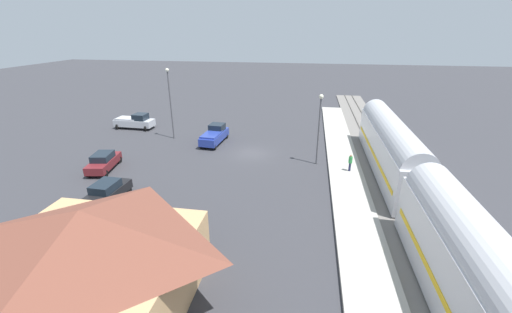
% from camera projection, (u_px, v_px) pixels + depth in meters
% --- Properties ---
extents(ground_plane, '(200.00, 200.00, 0.00)m').
position_uv_depth(ground_plane, '(251.00, 153.00, 36.00)').
color(ground_plane, '#38383D').
extents(railway_track, '(4.80, 70.00, 0.30)m').
position_uv_depth(railway_track, '(381.00, 160.00, 33.82)').
color(railway_track, slate).
rests_on(railway_track, ground).
extents(platform, '(3.20, 46.00, 0.30)m').
position_uv_depth(platform, '(342.00, 157.00, 34.41)').
color(platform, '#B7B2A8').
rests_on(platform, ground).
extents(station_building, '(10.19, 9.05, 5.47)m').
position_uv_depth(station_building, '(89.00, 257.00, 15.44)').
color(station_building, tan).
rests_on(station_building, ground).
extents(pedestrian_on_platform, '(0.36, 0.36, 1.71)m').
position_uv_depth(pedestrian_on_platform, '(350.00, 162.00, 30.48)').
color(pedestrian_on_platform, '#23284C').
rests_on(pedestrian_on_platform, platform).
extents(pickup_silver, '(5.46, 2.61, 2.14)m').
position_uv_depth(pickup_silver, '(135.00, 121.00, 44.48)').
color(pickup_silver, silver).
rests_on(pickup_silver, ground).
extents(pickup_blue, '(2.36, 5.53, 2.14)m').
position_uv_depth(pickup_blue, '(215.00, 135.00, 38.88)').
color(pickup_blue, '#283D9E').
rests_on(pickup_blue, ground).
extents(sedan_black, '(1.99, 4.56, 1.74)m').
position_uv_depth(sedan_black, '(106.00, 192.00, 25.62)').
color(sedan_black, black).
rests_on(sedan_black, ground).
extents(sedan_maroon, '(2.59, 4.75, 1.74)m').
position_uv_depth(sedan_maroon, '(104.00, 162.00, 31.51)').
color(sedan_maroon, maroon).
rests_on(sedan_maroon, ground).
extents(light_pole_near_platform, '(0.44, 0.44, 7.26)m').
position_uv_depth(light_pole_near_platform, '(319.00, 121.00, 31.47)').
color(light_pole_near_platform, '#515156').
rests_on(light_pole_near_platform, ground).
extents(light_pole_lot_center, '(0.44, 0.44, 8.74)m').
position_uv_depth(light_pole_lot_center, '(170.00, 96.00, 38.85)').
color(light_pole_lot_center, '#515156').
rests_on(light_pole_lot_center, ground).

